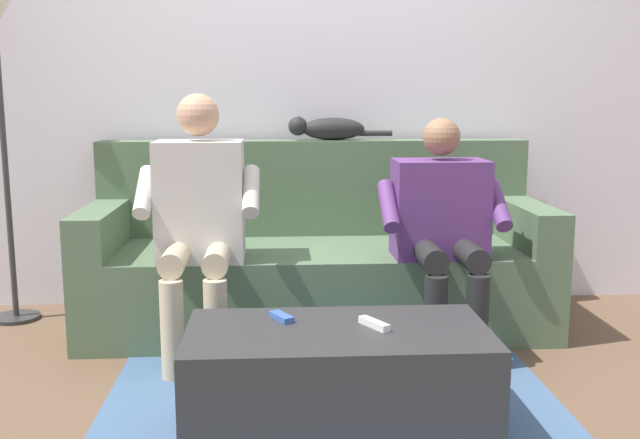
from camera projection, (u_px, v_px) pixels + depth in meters
ground_plane at (327, 377)px, 3.05m from camera, size 8.00×8.00×0.00m
back_wall at (312, 62)px, 3.99m from camera, size 4.81×0.06×2.71m
couch at (317, 263)px, 3.73m from camera, size 2.30×0.84×0.93m
coffee_table at (338, 381)px, 2.52m from camera, size 1.05×0.53×0.38m
person_left_seated at (442, 220)px, 3.32m from camera, size 0.58×0.56×1.07m
person_right_seated at (199, 211)px, 3.25m from camera, size 0.55×0.57×1.18m
cat_on_backrest at (328, 128)px, 3.89m from camera, size 0.56×0.12×0.13m
remote_white at (374, 324)px, 2.51m from camera, size 0.10×0.14×0.02m
remote_blue at (281, 317)px, 2.59m from camera, size 0.09×0.12×0.02m
floor_rug at (334, 412)px, 2.70m from camera, size 1.76×1.64×0.01m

